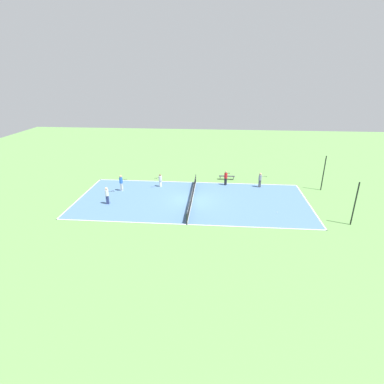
# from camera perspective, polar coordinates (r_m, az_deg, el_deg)

# --- Properties ---
(ground_plane) EXTENTS (80.00, 80.00, 0.00)m
(ground_plane) POSITION_cam_1_polar(r_m,az_deg,el_deg) (30.35, 0.00, -1.58)
(ground_plane) COLOR #60934C
(court_surface) EXTENTS (10.58, 23.24, 0.02)m
(court_surface) POSITION_cam_1_polar(r_m,az_deg,el_deg) (30.35, 0.00, -1.56)
(court_surface) COLOR #4C729E
(court_surface) RESTS_ON ground_plane
(tennis_net) EXTENTS (10.38, 0.10, 0.98)m
(tennis_net) POSITION_cam_1_polar(r_m,az_deg,el_deg) (30.15, 0.00, -0.67)
(tennis_net) COLOR black
(tennis_net) RESTS_ON court_surface
(bench) EXTENTS (0.36, 1.90, 0.45)m
(bench) POSITION_cam_1_polar(r_m,az_deg,el_deg) (36.30, 6.66, 2.97)
(bench) COLOR #333338
(bench) RESTS_ON ground_plane
(player_near_white) EXTENTS (0.45, 0.97, 1.74)m
(player_near_white) POSITION_cam_1_polar(r_m,az_deg,el_deg) (30.25, -15.88, -0.44)
(player_near_white) COLOR navy
(player_near_white) RESTS_ON court_surface
(player_baseline_gray) EXTENTS (0.37, 0.94, 1.68)m
(player_baseline_gray) POSITION_cam_1_polar(r_m,az_deg,el_deg) (34.26, 12.85, 2.44)
(player_baseline_gray) COLOR #4C4C51
(player_baseline_gray) RESTS_ON court_surface
(player_far_white) EXTENTS (0.90, 0.89, 1.48)m
(player_far_white) POSITION_cam_1_polar(r_m,az_deg,el_deg) (33.78, -6.08, 2.37)
(player_far_white) COLOR white
(player_far_white) RESTS_ON court_surface
(player_near_blue) EXTENTS (0.57, 0.99, 1.78)m
(player_near_blue) POSITION_cam_1_polar(r_m,az_deg,el_deg) (33.23, -13.35, 1.90)
(player_near_blue) COLOR white
(player_near_blue) RESTS_ON court_surface
(player_coach_red) EXTENTS (0.96, 0.79, 1.66)m
(player_coach_red) POSITION_cam_1_polar(r_m,az_deg,el_deg) (34.29, 6.46, 2.85)
(player_coach_red) COLOR black
(player_coach_red) RESTS_ON court_surface
(tennis_ball_near_net) EXTENTS (0.07, 0.07, 0.07)m
(tennis_ball_near_net) POSITION_cam_1_polar(r_m,az_deg,el_deg) (33.96, 12.02, 0.65)
(tennis_ball_near_net) COLOR #CCE033
(tennis_ball_near_net) RESTS_ON court_surface
(tennis_ball_midcourt) EXTENTS (0.07, 0.07, 0.07)m
(tennis_ball_midcourt) POSITION_cam_1_polar(r_m,az_deg,el_deg) (28.83, 15.89, -3.68)
(tennis_ball_midcourt) COLOR #CCE033
(tennis_ball_midcourt) RESTS_ON court_surface
(fence_post_back_left) EXTENTS (0.12, 0.12, 3.85)m
(fence_post_back_left) POSITION_cam_1_polar(r_m,az_deg,el_deg) (35.30, 23.76, 3.28)
(fence_post_back_left) COLOR black
(fence_post_back_left) RESTS_ON ground_plane
(fence_post_back_right) EXTENTS (0.12, 0.12, 3.85)m
(fence_post_back_right) POSITION_cam_1_polar(r_m,az_deg,el_deg) (28.27, 28.60, -2.01)
(fence_post_back_right) COLOR black
(fence_post_back_right) RESTS_ON ground_plane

